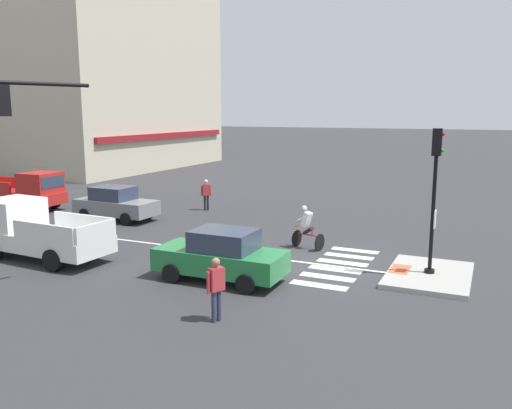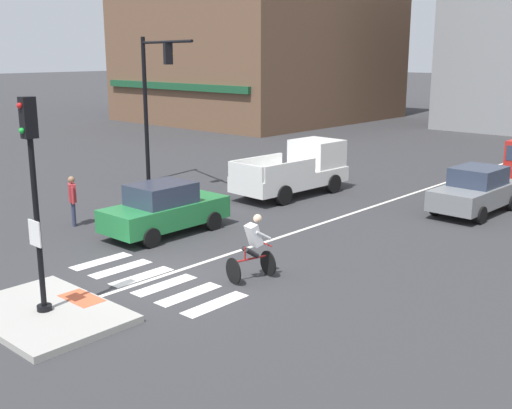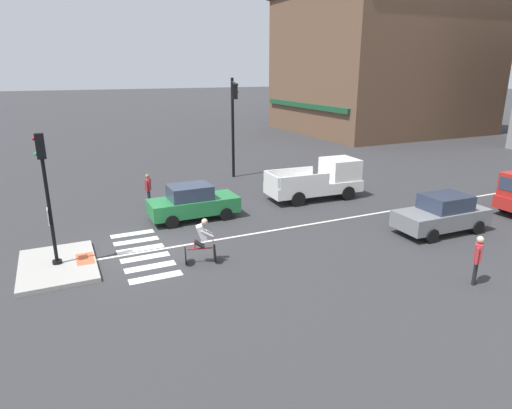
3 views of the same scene
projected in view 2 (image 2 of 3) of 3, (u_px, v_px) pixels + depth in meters
The scene contains 18 objects.
ground_plane at pixel (164, 277), 16.10m from camera, with size 300.00×300.00×0.00m, color #333335.
traffic_island at pixel (45, 313), 13.69m from camera, with size 3.67×2.54×0.15m, color #A3A099.
tactile_pad_front at pixel (81, 298), 14.34m from camera, with size 1.10×0.60×0.01m, color #DB5B38.
signal_pole at pixel (34, 186), 13.01m from camera, with size 0.44×0.38×4.59m.
crosswalk_stripe_a at pixel (101, 261), 17.32m from camera, with size 0.44×1.80×0.01m, color silver.
crosswalk_stripe_b at pixel (121, 269), 16.73m from camera, with size 0.44×1.80×0.01m, color silver.
crosswalk_stripe_c at pixel (142, 276), 16.15m from camera, with size 0.44×1.80×0.01m, color silver.
crosswalk_stripe_d at pixel (165, 285), 15.56m from camera, with size 0.44×1.80×0.01m, color silver.
crosswalk_stripe_e at pixel (189, 294), 14.97m from camera, with size 0.44×1.80×0.01m, color silver.
crosswalk_stripe_f at pixel (215, 304), 14.38m from camera, with size 0.44×1.80×0.01m, color silver.
lane_centre_line at pixel (371, 207), 23.35m from camera, with size 0.14×28.00×0.01m, color silver.
traffic_light_mast at pixel (153, 88), 26.18m from camera, with size 5.12×1.88×6.23m.
building_far_block at pixel (261, 29), 52.78m from camera, with size 17.75×19.86×14.93m.
car_green_westbound_near at pixel (165, 209), 19.78m from camera, with size 1.87×4.11×1.64m.
car_grey_eastbound_far at pixel (476, 190), 22.37m from camera, with size 1.93×4.14×1.64m.
pickup_truck_white_westbound_far at pixel (299, 170), 25.36m from camera, with size 2.25×5.19×2.08m.
cyclist at pixel (253, 246), 15.78m from camera, with size 0.90×1.22×1.68m.
pedestrian_at_curb_left at pixel (72, 197), 20.63m from camera, with size 0.50×0.36×1.67m.
Camera 2 is at (11.97, -9.66, 5.62)m, focal length 44.17 mm.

